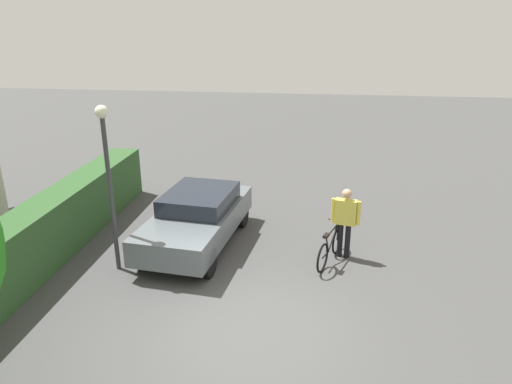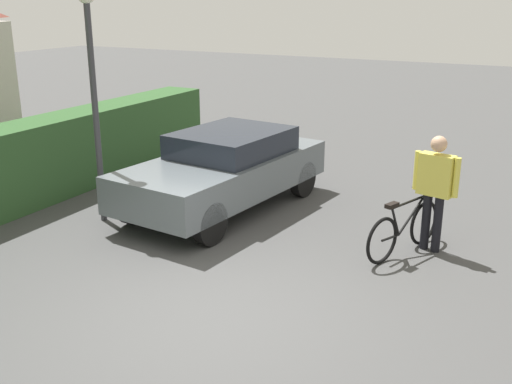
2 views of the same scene
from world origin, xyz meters
name	(u,v)px [view 1 (image 1 of 2)]	position (x,y,z in m)	size (l,w,h in m)	color
ground_plane	(249,330)	(0.00, 0.00, 0.00)	(60.00, 60.00, 0.00)	#434343
parked_car_near	(197,217)	(3.39, 1.83, 0.74)	(4.33, 2.23, 1.37)	slate
bicycle	(330,247)	(2.88, -1.50, 0.38)	(1.66, 0.73, 0.87)	black
person_rider	(345,217)	(3.20, -1.82, 1.03)	(0.30, 0.68, 1.74)	black
street_lamp	(108,166)	(1.91, 3.34, 2.48)	(0.28, 0.28, 3.78)	#38383D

